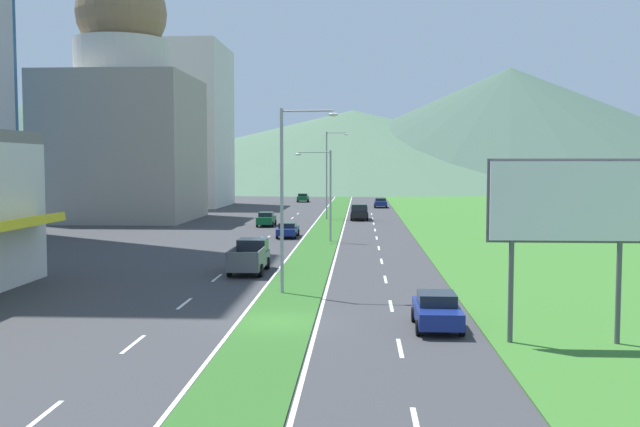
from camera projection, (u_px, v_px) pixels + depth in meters
ground_plane at (277, 323)px, 31.16m from camera, size 600.00×600.00×0.00m
grass_median at (332, 218)px, 90.91m from camera, size 3.20×240.00×0.06m
grass_verge_right at (496, 219)px, 89.74m from camera, size 24.00×240.00×0.06m
lane_dash_left_1 at (40, 418)px, 19.49m from camera, size 0.16×2.80×0.01m
lane_dash_left_2 at (133, 344)px, 27.46m from camera, size 0.16×2.80×0.01m
lane_dash_left_3 at (184, 304)px, 35.43m from camera, size 0.16×2.80×0.01m
lane_dash_left_4 at (217, 278)px, 43.39m from camera, size 0.16×2.80×0.01m
lane_dash_left_5 at (239, 260)px, 51.36m from camera, size 0.16×2.80×0.01m
lane_dash_left_6 at (256, 247)px, 59.33m from camera, size 0.16×2.80×0.01m
lane_dash_left_7 at (268, 237)px, 67.29m from camera, size 0.16×2.80×0.01m
lane_dash_left_8 at (278, 230)px, 75.26m from camera, size 0.16×2.80×0.01m
lane_dash_left_9 at (286, 223)px, 83.23m from camera, size 0.16×2.80×0.01m
lane_dash_left_10 at (292, 218)px, 91.19m from camera, size 0.16×2.80×0.01m
lane_dash_left_11 at (298, 214)px, 99.16m from camera, size 0.16×2.80×0.01m
lane_dash_right_1 at (416, 426)px, 18.91m from camera, size 0.16×2.80×0.01m
lane_dash_right_2 at (400, 348)px, 26.88m from camera, size 0.16×2.80×0.01m
lane_dash_right_3 at (391, 306)px, 34.85m from camera, size 0.16×2.80×0.01m
lane_dash_right_4 at (385, 279)px, 42.81m from camera, size 0.16×2.80×0.01m
lane_dash_right_5 at (382, 261)px, 50.78m from camera, size 0.16×2.80×0.01m
lane_dash_right_6 at (379, 248)px, 58.75m from camera, size 0.16×2.80×0.01m
lane_dash_right_7 at (377, 238)px, 66.71m from camera, size 0.16×2.80×0.01m
lane_dash_right_8 at (375, 230)px, 74.68m from camera, size 0.16×2.80×0.01m
lane_dash_right_9 at (374, 224)px, 82.65m from camera, size 0.16×2.80×0.01m
lane_dash_right_10 at (372, 218)px, 90.61m from camera, size 0.16×2.80×0.01m
lane_dash_right_11 at (372, 214)px, 98.58m from camera, size 0.16×2.80×0.01m
edge_line_median_left at (319, 218)px, 91.01m from camera, size 0.16×240.00×0.01m
edge_line_median_right at (346, 218)px, 90.82m from camera, size 0.16×240.00×0.01m
domed_building at (123, 116)px, 87.93m from camera, size 17.10×17.10×30.70m
midrise_colored at (173, 126)px, 116.67m from camera, size 17.11×17.11×26.01m
hill_far_left at (77, 131)px, 278.67m from camera, size 155.34×155.34×39.23m
hill_far_center at (353, 147)px, 253.32m from camera, size 211.57×211.57×25.81m
hill_far_right at (510, 126)px, 247.08m from camera, size 183.43×183.43×39.94m
street_lamp_near at (288, 188)px, 37.70m from camera, size 3.09×0.45×9.82m
street_lamp_mid at (326, 188)px, 63.11m from camera, size 3.24×0.38×8.10m
street_lamp_far at (329, 170)px, 88.37m from camera, size 2.81×0.37×10.87m
billboard_roadside at (567, 207)px, 27.03m from camera, size 5.97×0.28×7.12m
car_0 at (437, 310)px, 30.07m from camera, size 1.95×4.08×1.50m
car_1 at (288, 230)px, 67.30m from camera, size 1.91×4.65×1.41m
car_2 at (381, 203)px, 113.06m from camera, size 2.03×4.50×1.50m
car_3 at (266, 219)px, 79.30m from camera, size 1.89×4.18×1.58m
car_4 at (303, 198)px, 129.46m from camera, size 2.02×4.06×1.55m
pickup_truck_0 at (359, 212)px, 88.11m from camera, size 2.18×5.40×2.00m
pickup_truck_1 at (250, 257)px, 45.74m from camera, size 2.18×5.40×2.00m
motorcycle_rider at (262, 251)px, 50.46m from camera, size 0.36×2.00×1.80m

